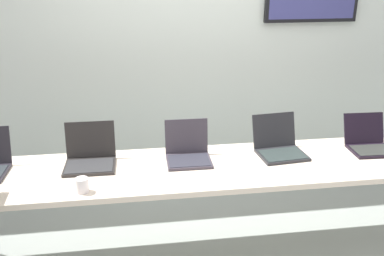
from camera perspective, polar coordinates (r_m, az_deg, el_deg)
ground at (r=3.40m, az=3.72°, el=-16.86°), size 8.00×8.00×0.04m
back_wall at (r=3.86m, az=1.17°, el=10.42°), size 8.00×0.11×2.68m
workbench at (r=3.00m, az=4.06°, el=-5.75°), size 3.75×0.70×0.76m
laptop_station_1 at (r=3.04m, az=-13.66°, el=-3.70°), size 0.35×0.32×0.28m
laptop_station_2 at (r=3.03m, az=-0.56°, el=-3.17°), size 0.32×0.30×0.27m
laptop_station_3 at (r=3.20m, az=11.71°, el=-2.31°), size 0.37×0.37×0.27m
laptop_station_4 at (r=3.48m, az=22.85°, el=-1.74°), size 0.33×0.34×0.24m
coffee_mug at (r=2.71m, az=-14.68°, el=-7.51°), size 0.08×0.08×0.09m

